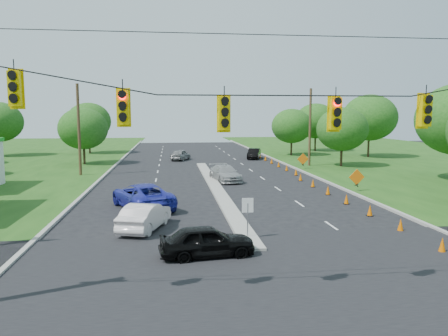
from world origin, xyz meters
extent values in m
plane|color=black|center=(0.00, 0.00, 0.00)|extent=(160.00, 160.00, 0.00)
cube|color=black|center=(0.00, 0.00, 0.00)|extent=(160.00, 14.00, 0.02)
cube|color=gray|center=(-10.10, 30.00, 0.00)|extent=(0.25, 110.00, 0.16)
cube|color=gray|center=(10.10, 30.00, 0.00)|extent=(0.25, 110.00, 0.16)
cube|color=gray|center=(0.00, 21.00, 0.00)|extent=(1.00, 34.00, 0.18)
cylinder|color=gray|center=(0.00, 6.00, 0.90)|extent=(0.06, 0.06, 1.80)
cube|color=white|center=(0.00, 6.00, 1.70)|extent=(0.55, 0.04, 0.70)
cylinder|color=black|center=(0.00, -1.00, 7.00)|extent=(24.00, 0.04, 0.04)
cube|color=#EFC900|center=(-8.00, -1.00, 6.75)|extent=(0.34, 0.24, 1.00)
cube|color=#EFC900|center=(-5.00, -1.00, 6.22)|extent=(0.34, 0.24, 1.00)
cube|color=#EFC900|center=(-2.00, -1.00, 6.05)|extent=(0.34, 0.24, 1.00)
cube|color=#EFC900|center=(1.50, -1.00, 6.05)|extent=(0.34, 0.24, 1.00)
cube|color=#EFC900|center=(4.50, -1.00, 6.14)|extent=(0.34, 0.24, 1.00)
cylinder|color=#422D1C|center=(-12.50, 30.00, 4.50)|extent=(0.28, 0.28, 9.00)
cylinder|color=#422D1C|center=(12.50, 35.00, 4.50)|extent=(0.28, 0.28, 9.00)
cone|color=#D95E00|center=(8.12, 3.00, 0.35)|extent=(0.32, 0.32, 0.70)
cone|color=#D95E00|center=(8.12, 6.50, 0.35)|extent=(0.32, 0.32, 0.70)
cone|color=#D95E00|center=(8.12, 10.00, 0.35)|extent=(0.32, 0.32, 0.70)
cone|color=#D95E00|center=(8.12, 13.50, 0.35)|extent=(0.32, 0.32, 0.70)
cone|color=#D95E00|center=(8.12, 17.00, 0.35)|extent=(0.32, 0.32, 0.70)
cone|color=#D95E00|center=(8.12, 20.50, 0.35)|extent=(0.32, 0.32, 0.70)
cone|color=#D95E00|center=(8.12, 24.00, 0.35)|extent=(0.32, 0.32, 0.70)
cone|color=#D95E00|center=(8.72, 27.50, 0.35)|extent=(0.32, 0.32, 0.70)
cone|color=#D95E00|center=(8.72, 31.00, 0.35)|extent=(0.32, 0.32, 0.70)
cone|color=#D95E00|center=(8.72, 34.50, 0.35)|extent=(0.32, 0.32, 0.70)
cone|color=#D95E00|center=(8.72, 38.00, 0.35)|extent=(0.32, 0.32, 0.70)
cone|color=#D95E00|center=(8.72, 41.50, 0.35)|extent=(0.32, 0.32, 0.70)
cone|color=#D95E00|center=(8.72, 45.00, 0.35)|extent=(0.32, 0.32, 0.70)
cone|color=#D95E00|center=(8.72, 48.50, 0.35)|extent=(0.32, 0.32, 0.70)
cube|color=black|center=(10.80, 18.00, 0.55)|extent=(0.06, 0.58, 0.26)
cube|color=black|center=(10.80, 18.00, 0.55)|extent=(0.06, 0.58, 0.26)
cube|color=orange|center=(10.80, 18.00, 1.15)|extent=(1.27, 0.05, 1.27)
cube|color=black|center=(10.80, 32.00, 0.55)|extent=(0.06, 0.58, 0.26)
cube|color=black|center=(10.80, 32.00, 0.55)|extent=(0.06, 0.58, 0.26)
cube|color=orange|center=(10.80, 32.00, 1.15)|extent=(1.27, 0.05, 1.27)
cylinder|color=black|center=(-28.00, 52.00, 1.44)|extent=(0.28, 0.28, 2.88)
cylinder|color=black|center=(-14.00, 40.00, 1.26)|extent=(0.28, 0.28, 2.52)
ellipsoid|color=#194C14|center=(-14.00, 40.00, 4.34)|extent=(5.88, 5.88, 5.04)
cylinder|color=black|center=(-16.00, 55.00, 1.44)|extent=(0.28, 0.28, 2.88)
ellipsoid|color=#194C14|center=(-16.00, 55.00, 4.96)|extent=(6.72, 6.72, 5.76)
cylinder|color=black|center=(16.00, 34.00, 1.26)|extent=(0.28, 0.28, 2.52)
ellipsoid|color=#194C14|center=(16.00, 34.00, 4.34)|extent=(5.88, 5.88, 5.04)
cylinder|color=black|center=(24.00, 44.00, 1.62)|extent=(0.28, 0.28, 3.24)
ellipsoid|color=#194C14|center=(24.00, 44.00, 5.58)|extent=(7.56, 7.56, 6.48)
cylinder|color=black|center=(20.00, 55.00, 1.44)|extent=(0.28, 0.28, 2.88)
ellipsoid|color=#194C14|center=(20.00, 55.00, 4.96)|extent=(6.72, 6.72, 5.76)
cylinder|color=black|center=(14.00, 48.00, 1.26)|extent=(0.28, 0.28, 2.52)
ellipsoid|color=#194C14|center=(14.00, 48.00, 4.34)|extent=(5.88, 5.88, 5.04)
imported|color=black|center=(-2.15, 3.70, 0.69)|extent=(4.21, 2.11, 1.38)
imported|color=white|center=(-5.02, 8.49, 0.72)|extent=(2.76, 4.61, 1.44)
imported|color=#2429A3|center=(-5.48, 13.84, 0.82)|extent=(4.75, 6.48, 1.64)
imported|color=#959595|center=(1.26, 24.66, 0.72)|extent=(2.87, 5.25, 1.44)
imported|color=gray|center=(-2.32, 43.53, 0.71)|extent=(3.09, 4.52, 1.43)
imported|color=black|center=(7.68, 44.03, 0.70)|extent=(2.68, 4.52, 1.41)
camera|label=1|loc=(-3.64, -14.21, 6.02)|focal=35.00mm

